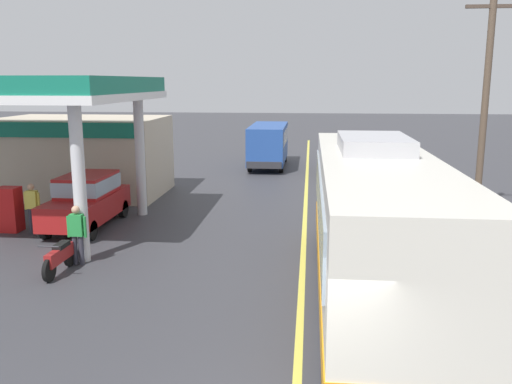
{
  "coord_description": "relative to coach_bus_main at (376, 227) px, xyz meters",
  "views": [
    {
      "loc": [
        0.14,
        -6.28,
        4.96
      ],
      "look_at": [
        -1.5,
        10.0,
        1.6
      ],
      "focal_mm": 37.98,
      "sensor_mm": 36.0,
      "label": 1
    }
  ],
  "objects": [
    {
      "name": "pedestrian_near_pump",
      "position": [
        -10.64,
        4.57,
        -0.79
      ],
      "size": [
        0.55,
        0.22,
        1.66
      ],
      "color": "#33333F",
      "rests_on": "ground"
    },
    {
      "name": "coach_bus_main",
      "position": [
        0.0,
        0.0,
        0.0
      ],
      "size": [
        2.6,
        11.04,
        3.69
      ],
      "color": "silver",
      "rests_on": "ground"
    },
    {
      "name": "ground",
      "position": [
        -1.65,
        14.23,
        -1.72
      ],
      "size": [
        120.0,
        120.0,
        0.0
      ],
      "primitive_type": "plane",
      "color": "#38383D"
    },
    {
      "name": "lane_divider_stripe",
      "position": [
        -1.65,
        9.23,
        -1.72
      ],
      "size": [
        0.16,
        50.0,
        0.01
      ],
      "primitive_type": "cube",
      "color": "#D8CC4C",
      "rests_on": "ground"
    },
    {
      "name": "utility_pole_roadside",
      "position": [
        4.52,
        7.71,
        2.48
      ],
      "size": [
        1.8,
        0.24,
        8.03
      ],
      "color": "brown",
      "rests_on": "ground"
    },
    {
      "name": "car_at_pump",
      "position": [
        -9.13,
        5.48,
        -0.71
      ],
      "size": [
        1.7,
        4.2,
        1.82
      ],
      "color": "maroon",
      "rests_on": "ground"
    },
    {
      "name": "gas_station_roadside",
      "position": [
        -11.49,
        8.83,
        0.91
      ],
      "size": [
        9.1,
        11.95,
        5.1
      ],
      "color": "#147259",
      "rests_on": "ground"
    },
    {
      "name": "pedestrian_by_shop",
      "position": [
        -7.8,
        1.61,
        -0.79
      ],
      "size": [
        0.55,
        0.22,
        1.66
      ],
      "color": "#33333F",
      "rests_on": "ground"
    },
    {
      "name": "minibus_opposing_lane",
      "position": [
        -3.96,
        19.56,
        -0.25
      ],
      "size": [
        2.04,
        6.13,
        2.44
      ],
      "color": "#264C9E",
      "rests_on": "ground"
    },
    {
      "name": "motorcycle_parked_forecourt",
      "position": [
        -7.99,
        0.9,
        -1.28
      ],
      "size": [
        0.55,
        1.8,
        0.92
      ],
      "color": "black",
      "rests_on": "ground"
    },
    {
      "name": "car_trailing_behind_bus",
      "position": [
        0.46,
        16.9,
        -0.71
      ],
      "size": [
        1.7,
        4.2,
        1.82
      ],
      "color": "olive",
      "rests_on": "ground"
    }
  ]
}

